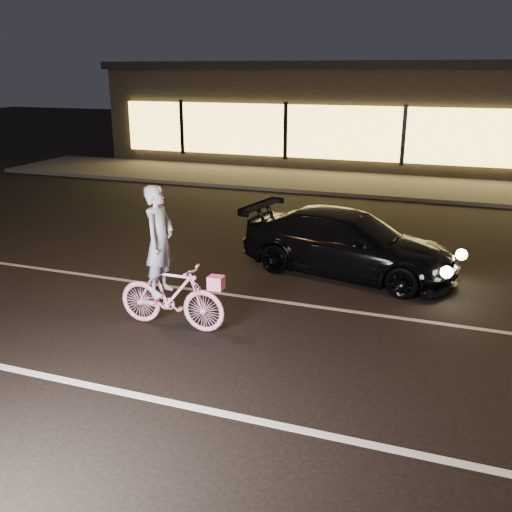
% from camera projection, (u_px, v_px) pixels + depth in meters
% --- Properties ---
extents(ground, '(90.00, 90.00, 0.00)m').
position_uv_depth(ground, '(282.00, 360.00, 8.00)').
color(ground, black).
rests_on(ground, ground).
extents(lane_stripe_near, '(60.00, 0.12, 0.01)m').
position_uv_depth(lane_stripe_near, '(243.00, 418.00, 6.66)').
color(lane_stripe_near, silver).
rests_on(lane_stripe_near, ground).
extents(lane_stripe_far, '(60.00, 0.10, 0.01)m').
position_uv_depth(lane_stripe_far, '(316.00, 307.00, 9.79)').
color(lane_stripe_far, gray).
rests_on(lane_stripe_far, ground).
extents(sidewalk, '(30.00, 4.00, 0.12)m').
position_uv_depth(sidewalk, '(394.00, 186.00, 19.60)').
color(sidewalk, '#383533').
rests_on(sidewalk, ground).
extents(storefront, '(25.40, 8.42, 4.20)m').
position_uv_depth(storefront, '(415.00, 112.00, 24.29)').
color(storefront, black).
rests_on(storefront, ground).
extents(cyclist, '(1.79, 0.62, 2.26)m').
position_uv_depth(cyclist, '(168.00, 279.00, 8.80)').
color(cyclist, '#DE308B').
rests_on(cyclist, ground).
extents(sedan, '(4.55, 2.55, 1.24)m').
position_uv_depth(sedan, '(349.00, 243.00, 11.23)').
color(sedan, black).
rests_on(sedan, ground).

